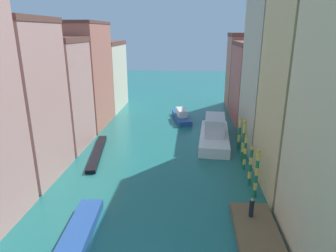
{
  "coord_description": "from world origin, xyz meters",
  "views": [
    {
      "loc": [
        3.31,
        -13.18,
        14.51
      ],
      "look_at": [
        0.04,
        27.39,
        1.5
      ],
      "focal_mm": 31.83,
      "sensor_mm": 36.0,
      "label": 1
    }
  ],
  "objects": [
    {
      "name": "ground_plane",
      "position": [
        0.0,
        24.5,
        0.0
      ],
      "size": [
        154.0,
        154.0,
        0.0
      ],
      "primitive_type": "plane",
      "color": "#1E6B66"
    },
    {
      "name": "building_left_1",
      "position": [
        -13.44,
        14.1,
        7.93
      ],
      "size": [
        6.52,
        8.38,
        15.83
      ],
      "color": "tan",
      "rests_on": "ground"
    },
    {
      "name": "building_left_2",
      "position": [
        -13.44,
        22.58,
        6.93
      ],
      "size": [
        6.52,
        7.72,
        13.84
      ],
      "color": "tan",
      "rests_on": "ground"
    },
    {
      "name": "building_left_3",
      "position": [
        -13.44,
        32.01,
        7.97
      ],
      "size": [
        6.52,
        10.36,
        15.92
      ],
      "color": "#C6705B",
      "rests_on": "ground"
    },
    {
      "name": "building_left_4",
      "position": [
        -13.44,
        42.89,
        6.39
      ],
      "size": [
        6.52,
        11.41,
        12.75
      ],
      "color": "beige",
      "rests_on": "ground"
    },
    {
      "name": "building_right_1",
      "position": [
        13.44,
        13.72,
        10.02
      ],
      "size": [
        6.52,
        9.47,
        20.0
      ],
      "color": "#DBB77A",
      "rests_on": "ground"
    },
    {
      "name": "building_right_2",
      "position": [
        13.44,
        24.35,
        10.17
      ],
      "size": [
        6.52,
        11.26,
        20.33
      ],
      "color": "#BCB299",
      "rests_on": "ground"
    },
    {
      "name": "building_right_3",
      "position": [
        13.44,
        36.2,
        6.49
      ],
      "size": [
        6.52,
        11.9,
        12.96
      ],
      "color": "#B25147",
      "rests_on": "ground"
    },
    {
      "name": "building_right_4",
      "position": [
        13.44,
        46.11,
        7.13
      ],
      "size": [
        6.52,
        7.37,
        14.24
      ],
      "color": "#C6705B",
      "rests_on": "ground"
    },
    {
      "name": "waterfront_dock",
      "position": [
        8.38,
        6.16,
        0.28
      ],
      "size": [
        3.14,
        6.56,
        0.56
      ],
      "color": "brown",
      "rests_on": "ground"
    },
    {
      "name": "person_on_dock",
      "position": [
        8.2,
        7.5,
        1.31
      ],
      "size": [
        0.36,
        0.36,
        1.6
      ],
      "color": "black",
      "rests_on": "waterfront_dock"
    },
    {
      "name": "mooring_pole_0",
      "position": [
        9.29,
        11.44,
        2.38
      ],
      "size": [
        0.33,
        0.33,
        4.66
      ],
      "color": "#197247",
      "rests_on": "ground"
    },
    {
      "name": "mooring_pole_1",
      "position": [
        9.17,
        13.66,
        2.07
      ],
      "size": [
        0.36,
        0.36,
        4.03
      ],
      "color": "#197247",
      "rests_on": "ground"
    },
    {
      "name": "mooring_pole_2",
      "position": [
        9.21,
        17.09,
        2.08
      ],
      "size": [
        0.32,
        0.32,
        4.06
      ],
      "color": "#197247",
      "rests_on": "ground"
    },
    {
      "name": "mooring_pole_3",
      "position": [
        9.39,
        19.49,
        2.52
      ],
      "size": [
        0.38,
        0.38,
        4.92
      ],
      "color": "#197247",
      "rests_on": "ground"
    },
    {
      "name": "mooring_pole_4",
      "position": [
        9.49,
        23.18,
        2.17
      ],
      "size": [
        0.38,
        0.38,
        4.22
      ],
      "color": "#197247",
      "rests_on": "ground"
    },
    {
      "name": "vaporetto_white",
      "position": [
        6.53,
        25.36,
        1.3
      ],
      "size": [
        4.52,
        11.85,
        3.68
      ],
      "color": "white",
      "rests_on": "ground"
    },
    {
      "name": "gondola_black",
      "position": [
        -8.14,
        20.03,
        0.22
      ],
      "size": [
        2.91,
        11.01,
        0.43
      ],
      "color": "black",
      "rests_on": "ground"
    },
    {
      "name": "motorboat_0",
      "position": [
        1.69,
        35.72,
        0.68
      ],
      "size": [
        3.75,
        8.25,
        1.9
      ],
      "color": "#234C93",
      "rests_on": "ground"
    },
    {
      "name": "motorboat_1",
      "position": [
        -4.67,
        4.57,
        0.41
      ],
      "size": [
        2.38,
        7.97,
        0.82
      ],
      "color": "#234C93",
      "rests_on": "ground"
    }
  ]
}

